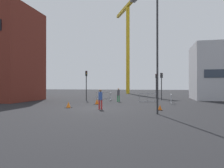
{
  "coord_description": "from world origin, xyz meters",
  "views": [
    {
      "loc": [
        5.29,
        -17.81,
        2.11
      ],
      "look_at": [
        0.0,
        6.67,
        2.26
      ],
      "focal_mm": 33.01,
      "sensor_mm": 36.0,
      "label": 1
    }
  ],
  "objects_px": {
    "traffic_cone_on_verge": "(68,105)",
    "pedestrian_walking": "(118,94)",
    "traffic_cone_striped": "(97,102)",
    "traffic_cone_by_barrier": "(160,108)",
    "traffic_light_far": "(161,82)",
    "streetlamp_tall": "(160,44)",
    "pedestrian_waiting": "(100,98)",
    "traffic_light_median": "(86,81)",
    "traffic_light_verge": "(156,82)",
    "construction_crane": "(128,36)"
  },
  "relations": [
    {
      "from": "pedestrian_walking",
      "to": "traffic_cone_striped",
      "type": "height_order",
      "value": "pedestrian_walking"
    },
    {
      "from": "streetlamp_tall",
      "to": "traffic_cone_by_barrier",
      "type": "relative_size",
      "value": 18.79
    },
    {
      "from": "traffic_cone_by_barrier",
      "to": "traffic_light_far",
      "type": "bearing_deg",
      "value": 88.04
    },
    {
      "from": "traffic_light_far",
      "to": "pedestrian_walking",
      "type": "xyz_separation_m",
      "value": [
        -5.42,
        -3.95,
        -1.58
      ]
    },
    {
      "from": "traffic_cone_striped",
      "to": "traffic_light_median",
      "type": "bearing_deg",
      "value": 120.14
    },
    {
      "from": "traffic_light_median",
      "to": "traffic_light_verge",
      "type": "relative_size",
      "value": 1.05
    },
    {
      "from": "traffic_cone_striped",
      "to": "traffic_cone_on_verge",
      "type": "distance_m",
      "value": 4.18
    },
    {
      "from": "traffic_cone_on_verge",
      "to": "traffic_cone_by_barrier",
      "type": "relative_size",
      "value": 1.2
    },
    {
      "from": "traffic_light_far",
      "to": "traffic_cone_on_verge",
      "type": "relative_size",
      "value": 6.78
    },
    {
      "from": "traffic_light_verge",
      "to": "pedestrian_waiting",
      "type": "distance_m",
      "value": 17.18
    },
    {
      "from": "traffic_light_median",
      "to": "traffic_cone_on_verge",
      "type": "xyz_separation_m",
      "value": [
        1.48,
        -9.22,
        -2.49
      ]
    },
    {
      "from": "traffic_light_far",
      "to": "pedestrian_waiting",
      "type": "height_order",
      "value": "traffic_light_far"
    },
    {
      "from": "pedestrian_walking",
      "to": "streetlamp_tall",
      "type": "bearing_deg",
      "value": -64.45
    },
    {
      "from": "traffic_light_far",
      "to": "traffic_cone_striped",
      "type": "height_order",
      "value": "traffic_light_far"
    },
    {
      "from": "traffic_light_verge",
      "to": "traffic_light_median",
      "type": "bearing_deg",
      "value": -145.22
    },
    {
      "from": "pedestrian_walking",
      "to": "traffic_cone_on_verge",
      "type": "xyz_separation_m",
      "value": [
        -3.33,
        -7.76,
        -0.75
      ]
    },
    {
      "from": "traffic_light_far",
      "to": "pedestrian_waiting",
      "type": "distance_m",
      "value": 13.59
    },
    {
      "from": "traffic_cone_striped",
      "to": "traffic_cone_by_barrier",
      "type": "height_order",
      "value": "traffic_cone_striped"
    },
    {
      "from": "pedestrian_waiting",
      "to": "traffic_cone_by_barrier",
      "type": "height_order",
      "value": "pedestrian_waiting"
    },
    {
      "from": "streetlamp_tall",
      "to": "pedestrian_walking",
      "type": "xyz_separation_m",
      "value": [
        -4.96,
        10.38,
        -4.09
      ]
    },
    {
      "from": "pedestrian_walking",
      "to": "pedestrian_waiting",
      "type": "distance_m",
      "value": 8.39
    },
    {
      "from": "construction_crane",
      "to": "pedestrian_waiting",
      "type": "relative_size",
      "value": 13.04
    },
    {
      "from": "traffic_light_median",
      "to": "traffic_cone_striped",
      "type": "distance_m",
      "value": 6.69
    },
    {
      "from": "traffic_light_far",
      "to": "traffic_light_verge",
      "type": "bearing_deg",
      "value": 100.27
    },
    {
      "from": "traffic_light_median",
      "to": "traffic_cone_striped",
      "type": "relative_size",
      "value": 6.78
    },
    {
      "from": "streetlamp_tall",
      "to": "traffic_light_verge",
      "type": "height_order",
      "value": "streetlamp_tall"
    },
    {
      "from": "traffic_light_far",
      "to": "streetlamp_tall",
      "type": "bearing_deg",
      "value": -91.82
    },
    {
      "from": "traffic_light_median",
      "to": "traffic_light_far",
      "type": "xyz_separation_m",
      "value": [
        10.23,
        2.5,
        -0.16
      ]
    },
    {
      "from": "traffic_cone_on_verge",
      "to": "pedestrian_walking",
      "type": "bearing_deg",
      "value": 66.78
    },
    {
      "from": "streetlamp_tall",
      "to": "traffic_cone_by_barrier",
      "type": "bearing_deg",
      "value": 88.86
    },
    {
      "from": "traffic_light_median",
      "to": "pedestrian_waiting",
      "type": "height_order",
      "value": "traffic_light_median"
    },
    {
      "from": "streetlamp_tall",
      "to": "traffic_cone_by_barrier",
      "type": "distance_m",
      "value": 5.46
    },
    {
      "from": "streetlamp_tall",
      "to": "traffic_cone_on_verge",
      "type": "height_order",
      "value": "streetlamp_tall"
    },
    {
      "from": "traffic_light_verge",
      "to": "pedestrian_waiting",
      "type": "xyz_separation_m",
      "value": [
        -4.74,
        -16.43,
        -1.63
      ]
    },
    {
      "from": "traffic_cone_striped",
      "to": "traffic_cone_on_verge",
      "type": "height_order",
      "value": "traffic_cone_striped"
    },
    {
      "from": "streetlamp_tall",
      "to": "traffic_light_verge",
      "type": "distance_m",
      "value": 18.59
    },
    {
      "from": "traffic_light_far",
      "to": "pedestrian_waiting",
      "type": "bearing_deg",
      "value": -113.94
    },
    {
      "from": "construction_crane",
      "to": "traffic_light_far",
      "type": "height_order",
      "value": "construction_crane"
    },
    {
      "from": "traffic_light_verge",
      "to": "pedestrian_waiting",
      "type": "bearing_deg",
      "value": -106.08
    },
    {
      "from": "traffic_cone_striped",
      "to": "traffic_light_far",
      "type": "bearing_deg",
      "value": 47.94
    },
    {
      "from": "construction_crane",
      "to": "streetlamp_tall",
      "type": "height_order",
      "value": "construction_crane"
    },
    {
      "from": "construction_crane",
      "to": "pedestrian_walking",
      "type": "height_order",
      "value": "construction_crane"
    },
    {
      "from": "traffic_cone_striped",
      "to": "traffic_cone_by_barrier",
      "type": "distance_m",
      "value": 7.81
    },
    {
      "from": "traffic_light_verge",
      "to": "traffic_light_far",
      "type": "bearing_deg",
      "value": -79.73
    },
    {
      "from": "pedestrian_waiting",
      "to": "traffic_cone_by_barrier",
      "type": "xyz_separation_m",
      "value": [
        5.07,
        0.45,
        -0.8
      ]
    },
    {
      "from": "traffic_cone_striped",
      "to": "traffic_cone_on_verge",
      "type": "bearing_deg",
      "value": -113.16
    },
    {
      "from": "construction_crane",
      "to": "pedestrian_waiting",
      "type": "distance_m",
      "value": 36.77
    },
    {
      "from": "traffic_light_verge",
      "to": "traffic_cone_by_barrier",
      "type": "height_order",
      "value": "traffic_light_verge"
    },
    {
      "from": "traffic_cone_on_verge",
      "to": "traffic_light_median",
      "type": "bearing_deg",
      "value": 99.12
    },
    {
      "from": "traffic_cone_on_verge",
      "to": "traffic_cone_by_barrier",
      "type": "height_order",
      "value": "traffic_cone_on_verge"
    }
  ]
}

